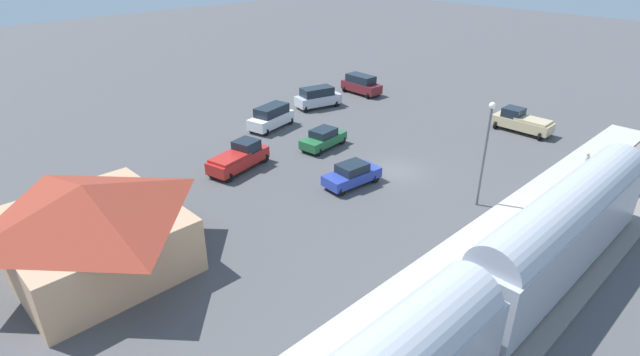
% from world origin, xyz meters
% --- Properties ---
extents(ground_plane, '(200.00, 200.00, 0.00)m').
position_xyz_m(ground_plane, '(0.00, 0.00, 0.00)').
color(ground_plane, '#4C4C4F').
extents(railway_track, '(4.80, 70.00, 0.30)m').
position_xyz_m(railway_track, '(-14.00, 0.00, 0.09)').
color(railway_track, slate).
rests_on(railway_track, ground).
extents(platform, '(3.20, 46.00, 0.30)m').
position_xyz_m(platform, '(-10.00, 0.00, 0.15)').
color(platform, '#B7B2A8').
rests_on(platform, ground).
extents(station_building, '(10.00, 9.21, 5.11)m').
position_xyz_m(station_building, '(4.00, 22.00, 2.66)').
color(station_building, tan).
rests_on(station_building, ground).
extents(pedestrian_on_platform, '(0.36, 0.36, 1.71)m').
position_xyz_m(pedestrian_on_platform, '(-10.63, -9.47, 1.28)').
color(pedestrian_on_platform, '#23284C').
rests_on(pedestrian_on_platform, platform).
extents(suv_white, '(2.94, 5.20, 2.22)m').
position_xyz_m(suv_white, '(14.55, 0.99, 1.15)').
color(suv_white, white).
rests_on(suv_white, ground).
extents(sedan_green, '(2.35, 4.68, 1.74)m').
position_xyz_m(sedan_green, '(7.54, 0.82, 0.88)').
color(sedan_green, '#236638').
rests_on(sedan_green, ground).
extents(suv_silver, '(3.09, 5.23, 2.22)m').
position_xyz_m(suv_silver, '(16.10, -6.73, 1.15)').
color(suv_silver, silver).
rests_on(suv_silver, ground).
extents(pickup_tan, '(5.43, 2.55, 2.14)m').
position_xyz_m(pickup_tan, '(-2.69, -15.40, 1.03)').
color(pickup_tan, '#C6B284').
rests_on(pickup_tan, ground).
extents(pickup_red, '(3.08, 5.70, 2.14)m').
position_xyz_m(pickup_red, '(9.01, 8.73, 1.03)').
color(pickup_red, red).
rests_on(pickup_red, ground).
extents(sedan_blue, '(2.23, 4.65, 1.74)m').
position_xyz_m(sedan_blue, '(0.87, 4.38, 0.88)').
color(sedan_blue, '#283D9E').
rests_on(sedan_blue, ground).
extents(suv_maroon, '(4.95, 2.49, 2.22)m').
position_xyz_m(suv_maroon, '(16.27, -13.96, 1.15)').
color(suv_maroon, maroon).
rests_on(suv_maroon, ground).
extents(light_pole_near_platform, '(0.44, 0.44, 7.38)m').
position_xyz_m(light_pole_near_platform, '(-7.20, 0.36, 4.67)').
color(light_pole_near_platform, '#515156').
rests_on(light_pole_near_platform, ground).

